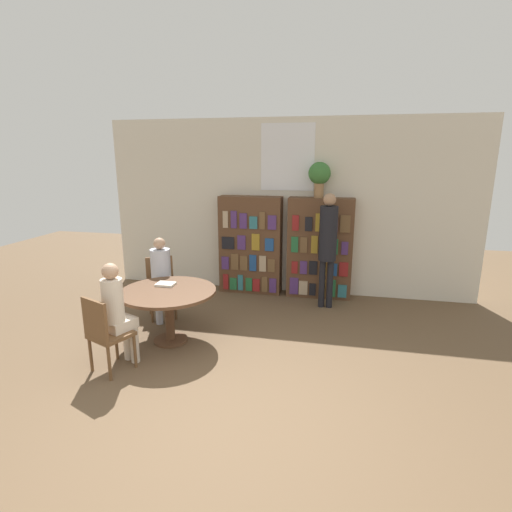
# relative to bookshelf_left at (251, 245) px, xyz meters

# --- Properties ---
(ground_plane) EXTENTS (16.00, 16.00, 0.00)m
(ground_plane) POSITION_rel_bookshelf_left_xyz_m (0.60, -3.58, -0.85)
(ground_plane) COLOR brown
(wall_back) EXTENTS (6.40, 0.07, 3.00)m
(wall_back) POSITION_rel_bookshelf_left_xyz_m (0.60, 0.19, 0.66)
(wall_back) COLOR beige
(wall_back) RESTS_ON ground_plane
(bookshelf_left) EXTENTS (1.09, 0.34, 1.70)m
(bookshelf_left) POSITION_rel_bookshelf_left_xyz_m (0.00, 0.00, 0.00)
(bookshelf_left) COLOR brown
(bookshelf_left) RESTS_ON ground_plane
(bookshelf_right) EXTENTS (1.09, 0.34, 1.70)m
(bookshelf_right) POSITION_rel_bookshelf_left_xyz_m (1.21, -0.00, 0.00)
(bookshelf_right) COLOR brown
(bookshelf_right) RESTS_ON ground_plane
(flower_vase) EXTENTS (0.36, 0.36, 0.58)m
(flower_vase) POSITION_rel_bookshelf_left_xyz_m (1.15, 0.00, 1.22)
(flower_vase) COLOR #997047
(flower_vase) RESTS_ON bookshelf_right
(reading_table) EXTENTS (1.22, 1.22, 0.71)m
(reading_table) POSITION_rel_bookshelf_left_xyz_m (-0.58, -2.18, -0.25)
(reading_table) COLOR brown
(reading_table) RESTS_ON ground_plane
(chair_near_camera) EXTENTS (0.52, 0.52, 0.90)m
(chair_near_camera) POSITION_rel_bookshelf_left_xyz_m (-0.95, -3.06, -0.35)
(chair_near_camera) COLOR brown
(chair_near_camera) RESTS_ON ground_plane
(chair_left_side) EXTENTS (0.55, 0.55, 0.90)m
(chair_left_side) POSITION_rel_bookshelf_left_xyz_m (-1.07, -1.37, -0.35)
(chair_left_side) COLOR brown
(chair_left_side) RESTS_ON ground_plane
(seated_reader_left) EXTENTS (0.41, 0.42, 1.24)m
(seated_reader_left) POSITION_rel_bookshelf_left_xyz_m (-0.98, -1.52, -0.14)
(seated_reader_left) COLOR #B2B7C6
(seated_reader_left) RESTS_ON ground_plane
(seated_reader_right) EXTENTS (0.34, 0.39, 1.25)m
(seated_reader_right) POSITION_rel_bookshelf_left_xyz_m (-0.87, -2.89, -0.15)
(seated_reader_right) COLOR beige
(seated_reader_right) RESTS_ON ground_plane
(librarian_standing) EXTENTS (0.28, 0.55, 1.83)m
(librarian_standing) POSITION_rel_bookshelf_left_xyz_m (1.35, -0.50, 0.26)
(librarian_standing) COLOR black
(librarian_standing) RESTS_ON ground_plane
(open_book_on_table) EXTENTS (0.24, 0.18, 0.03)m
(open_book_on_table) POSITION_rel_bookshelf_left_xyz_m (-0.69, -2.01, -0.12)
(open_book_on_table) COLOR silver
(open_book_on_table) RESTS_ON reading_table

